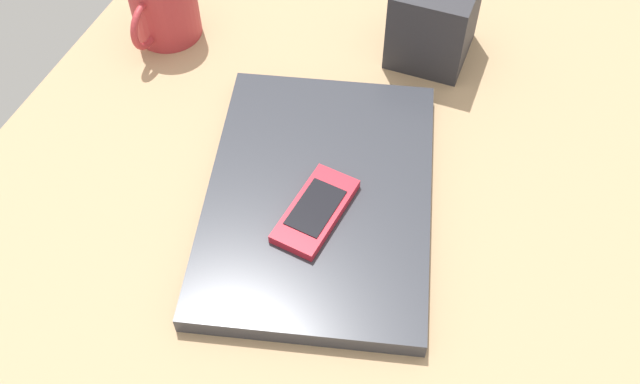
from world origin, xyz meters
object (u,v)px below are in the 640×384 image
at_px(cell_phone_on_laptop, 314,213).
at_px(coffee_mug, 163,4).
at_px(laptop_closed, 320,197).
at_px(desk_organizer, 434,18).

height_order(cell_phone_on_laptop, coffee_mug, coffee_mug).
relative_size(laptop_closed, cell_phone_on_laptop, 2.98).
relative_size(laptop_closed, desk_organizer, 3.16).
distance_m(desk_organizer, coffee_mug, 0.35).
xyz_separation_m(laptop_closed, desk_organizer, (-0.29, 0.05, 0.04)).
bearing_deg(laptop_closed, cell_phone_on_laptop, -3.67).
relative_size(laptop_closed, coffee_mug, 2.79).
distance_m(cell_phone_on_laptop, desk_organizer, 0.32).
bearing_deg(desk_organizer, cell_phone_on_laptop, -7.26).
height_order(laptop_closed, cell_phone_on_laptop, cell_phone_on_laptop).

